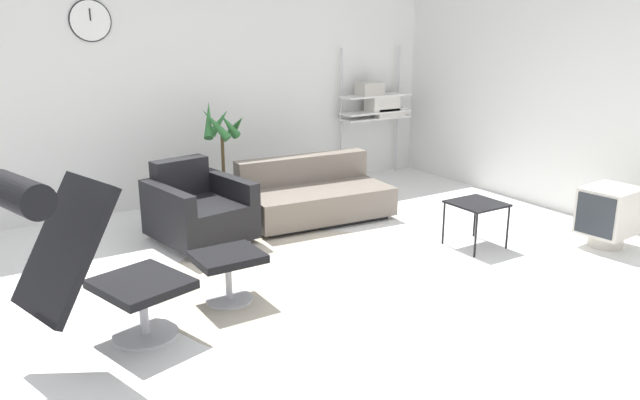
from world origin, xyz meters
TOP-DOWN VIEW (x-y plane):
  - ground_plane at (0.00, 0.00)m, footprint 12.00×12.00m
  - wall_back at (-0.00, 2.70)m, footprint 12.00×0.09m
  - wall_right at (3.21, 0.00)m, footprint 0.06×12.00m
  - round_rug at (-0.17, -0.13)m, footprint 2.56×2.56m
  - lounge_chair at (-2.01, -0.40)m, footprint 1.17×0.82m
  - ottoman at (-0.92, -0.10)m, footprint 0.49×0.42m
  - armchair_red at (-0.60, 1.32)m, footprint 0.93×1.00m
  - couch_low at (0.72, 1.34)m, footprint 1.60×0.97m
  - side_table at (1.54, -0.23)m, footprint 0.46×0.46m
  - crt_television at (2.59, -0.90)m, footprint 0.55×0.47m
  - potted_plant at (-0.02, 2.02)m, footprint 0.50×0.50m
  - shelf_unit at (2.44, 2.47)m, footprint 1.00×0.28m

SIDE VIEW (x-z plane):
  - ground_plane at x=0.00m, z-range 0.00..0.00m
  - round_rug at x=-0.17m, z-range 0.00..0.01m
  - couch_low at x=0.72m, z-range -0.09..0.55m
  - armchair_red at x=-0.60m, z-range -0.10..0.66m
  - ottoman at x=-0.92m, z-range 0.10..0.49m
  - crt_television at x=2.59m, z-range 0.03..0.60m
  - side_table at x=1.54m, z-range 0.17..0.60m
  - potted_plant at x=-0.02m, z-range -0.15..1.10m
  - lounge_chair at x=-2.01m, z-range 0.11..1.35m
  - shelf_unit at x=2.44m, z-range 0.13..1.86m
  - wall_right at x=3.21m, z-range 0.00..2.80m
  - wall_back at x=0.00m, z-range 0.00..2.80m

